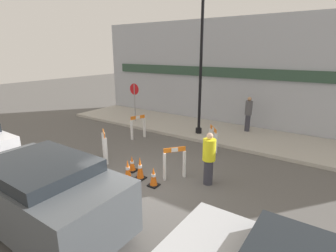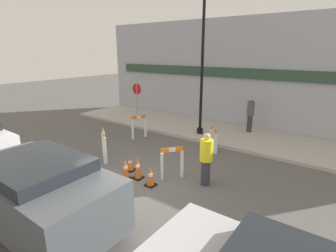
# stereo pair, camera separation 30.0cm
# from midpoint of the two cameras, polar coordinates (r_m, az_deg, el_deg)

# --- Properties ---
(ground_plane) EXTENTS (60.00, 60.00, 0.00)m
(ground_plane) POSITION_cam_midpoint_polar(r_m,az_deg,el_deg) (7.93, -5.36, -13.34)
(ground_plane) COLOR #565451
(sidewalk_slab) EXTENTS (18.00, 3.35, 0.14)m
(sidewalk_slab) POSITION_cam_midpoint_polar(r_m,az_deg,el_deg) (12.79, 13.23, -1.71)
(sidewalk_slab) COLOR #ADA89E
(sidewalk_slab) RESTS_ON ground_plane
(storefront_facade) EXTENTS (18.00, 0.22, 5.50)m
(storefront_facade) POSITION_cam_midpoint_polar(r_m,az_deg,el_deg) (13.89, 16.87, 10.73)
(storefront_facade) COLOR #A3A8B2
(storefront_facade) RESTS_ON ground_plane
(streetlamp_post) EXTENTS (0.44, 0.44, 6.19)m
(streetlamp_post) POSITION_cam_midpoint_polar(r_m,az_deg,el_deg) (11.89, 8.35, 16.75)
(streetlamp_post) COLOR black
(streetlamp_post) RESTS_ON sidewalk_slab
(stop_sign) EXTENTS (0.60, 0.06, 2.06)m
(stop_sign) POSITION_cam_midpoint_polar(r_m,az_deg,el_deg) (14.39, -6.19, 6.53)
(stop_sign) COLOR gray
(stop_sign) RESTS_ON sidewalk_slab
(barricade_0) EXTENTS (0.64, 0.53, 1.13)m
(barricade_0) POSITION_cam_midpoint_polar(r_m,az_deg,el_deg) (9.78, -12.87, -4.03)
(barricade_0) COLOR white
(barricade_0) RESTS_ON ground_plane
(barricade_1) EXTENTS (0.54, 0.64, 1.03)m
(barricade_1) POSITION_cam_midpoint_polar(r_m,az_deg,el_deg) (8.23, 1.96, -7.89)
(barricade_1) COLOR white
(barricade_1) RESTS_ON ground_plane
(barricade_2) EXTENTS (0.62, 0.67, 0.96)m
(barricade_2) POSITION_cam_midpoint_polar(r_m,az_deg,el_deg) (10.68, 10.59, -2.62)
(barricade_2) COLOR white
(barricade_2) RESTS_ON ground_plane
(barricade_3) EXTENTS (0.36, 0.72, 1.07)m
(barricade_3) POSITION_cam_midpoint_polar(r_m,az_deg,el_deg) (12.00, -5.60, -0.06)
(barricade_3) COLOR white
(barricade_3) RESTS_ON ground_plane
(traffic_cone_0) EXTENTS (0.30, 0.30, 0.60)m
(traffic_cone_0) POSITION_cam_midpoint_polar(r_m,az_deg,el_deg) (7.92, -2.73, -11.00)
(traffic_cone_0) COLOR black
(traffic_cone_0) RESTS_ON ground_plane
(traffic_cone_1) EXTENTS (0.30, 0.30, 0.53)m
(traffic_cone_1) POSITION_cam_midpoint_polar(r_m,az_deg,el_deg) (8.93, -7.21, -8.07)
(traffic_cone_1) COLOR black
(traffic_cone_1) RESTS_ON ground_plane
(traffic_cone_2) EXTENTS (0.30, 0.30, 0.73)m
(traffic_cone_2) POSITION_cam_midpoint_polar(r_m,az_deg,el_deg) (8.33, -5.56, -9.08)
(traffic_cone_2) COLOR black
(traffic_cone_2) RESTS_ON ground_plane
(traffic_cone_3) EXTENTS (0.30, 0.30, 0.66)m
(traffic_cone_3) POSITION_cam_midpoint_polar(r_m,az_deg,el_deg) (8.36, -8.20, -9.37)
(traffic_cone_3) COLOR black
(traffic_cone_3) RESTS_ON ground_plane
(person_worker) EXTENTS (0.51, 0.51, 1.62)m
(person_worker) POSITION_cam_midpoint_polar(r_m,az_deg,el_deg) (7.84, 9.40, -6.87)
(person_worker) COLOR #33333D
(person_worker) RESTS_ON ground_plane
(person_pedestrian) EXTENTS (0.45, 0.45, 1.67)m
(person_pedestrian) POSITION_cam_midpoint_polar(r_m,az_deg,el_deg) (12.98, 18.12, 2.59)
(person_pedestrian) COLOR #33333D
(person_pedestrian) RESTS_ON sidewalk_slab
(parked_car_1) EXTENTS (3.88, 2.02, 1.71)m
(parked_car_1) POSITION_cam_midpoint_polar(r_m,az_deg,el_deg) (6.41, -25.02, -12.70)
(parked_car_1) COLOR #4C5156
(parked_car_1) RESTS_ON ground_plane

